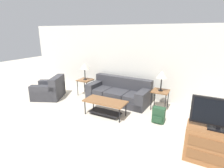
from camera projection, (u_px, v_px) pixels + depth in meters
ground_plane at (41, 164)px, 3.27m from camera, size 24.00×24.00×0.00m
wall_back at (127, 62)px, 6.37m from camera, size 8.70×0.06×2.60m
couch at (119, 93)px, 6.13m from camera, size 2.23×1.08×0.82m
armchair at (50, 90)px, 6.47m from camera, size 1.28×1.28×0.80m
coffee_table at (105, 104)px, 5.08m from camera, size 1.25×0.56×0.45m
side_table_left at (85, 81)px, 6.69m from camera, size 0.51×0.52×0.61m
side_table_right at (160, 93)px, 5.44m from camera, size 0.51×0.52×0.61m
table_lamp_left at (85, 66)px, 6.53m from camera, size 0.35×0.35×0.63m
table_lamp_right at (162, 75)px, 5.27m from camera, size 0.35×0.35×0.63m
tv_console at (214, 146)px, 3.23m from camera, size 1.02×0.48×0.68m
television at (221, 114)px, 3.04m from camera, size 0.97×0.20×0.59m
backpack at (159, 115)px, 4.70m from camera, size 0.32×0.27×0.43m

